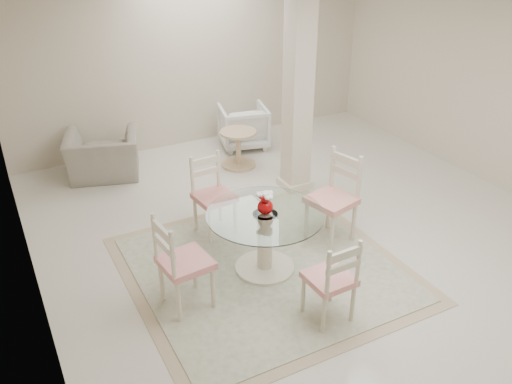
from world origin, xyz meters
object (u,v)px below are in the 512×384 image
red_vase (265,203)px  dining_chair_east (336,191)px  recliner_taupe (103,155)px  dining_chair_south (334,275)px  dining_table (265,242)px  dining_chair_west (178,257)px  column (298,92)px  dining_chair_north (211,189)px  side_table (238,150)px  armchair_white (243,126)px

red_vase → dining_chair_east: (1.01, 0.18, -0.20)m
recliner_taupe → dining_chair_south: bearing=122.0°
dining_chair_east → dining_chair_south: bearing=-50.6°
dining_table → dining_chair_west: (-1.01, -0.17, 0.23)m
column → dining_chair_east: bearing=-102.3°
red_vase → dining_chair_north: size_ratio=0.23×
dining_chair_east → dining_chair_north: size_ratio=1.12×
dining_chair_north → side_table: 1.86m
dining_chair_east → armchair_white: size_ratio=1.58×
column → dining_table: size_ratio=2.24×
column → dining_chair_north: column is taller
dining_chair_north → recliner_taupe: (-0.78, 2.07, -0.23)m
armchair_white → side_table: bearing=71.6°
red_vase → dining_chair_west: (-1.01, -0.17, -0.23)m
red_vase → dining_chair_south: 1.06m
dining_chair_north → side_table: (1.08, 1.49, -0.30)m
red_vase → dining_chair_north: dining_chair_north is taller
recliner_taupe → side_table: (1.85, -0.58, -0.07)m
dining_chair_south → recliner_taupe: bearing=-76.8°
red_vase → dining_chair_east: bearing=10.0°
red_vase → armchair_white: 3.45m
dining_chair_east → dining_chair_north: bearing=-139.9°
column → dining_chair_east: 1.56m
dining_chair_east → dining_chair_south: size_ratio=1.17×
dining_chair_east → side_table: size_ratio=2.12×
dining_table → dining_chair_north: 1.04m
column → dining_chair_south: column is taller
dining_chair_east → dining_chair_west: dining_chair_east is taller
dining_chair_south → red_vase: bearing=-82.8°
dining_table → dining_chair_north: size_ratio=1.15×
dining_chair_east → dining_chair_south: (-0.85, -1.18, -0.09)m
side_table → red_vase: bearing=-110.1°
dining_chair_north → armchair_white: bearing=49.2°
dining_table → dining_chair_west: bearing=-170.7°
dining_table → armchair_white: size_ratio=1.63×
dining_chair_south → recliner_taupe: 4.23m
dining_chair_west → side_table: bearing=-42.2°
red_vase → armchair_white: bearing=67.2°
red_vase → dining_chair_west: size_ratio=0.22×
recliner_taupe → dining_chair_east: bearing=140.9°
dining_chair_east → dining_chair_north: (-1.18, 0.83, -0.07)m
red_vase → dining_chair_north: bearing=99.4°
dining_chair_west → dining_table: bearing=-87.0°
column → red_vase: column is taller
dining_chair_east → dining_table: bearing=-94.8°
column → side_table: column is taller
column → side_table: 1.51m
recliner_taupe → armchair_white: (2.26, 0.07, 0.01)m
dining_chair_north → recliner_taupe: size_ratio=1.06×
red_vase → recliner_taupe: bearing=107.0°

